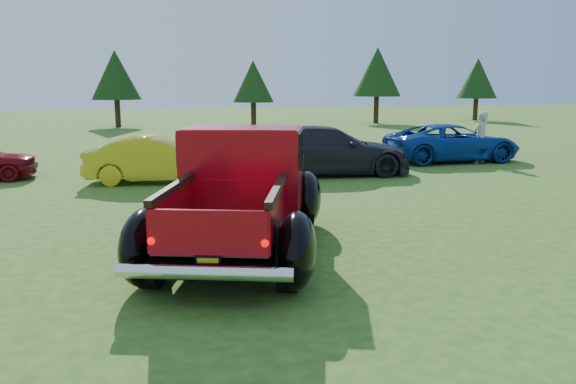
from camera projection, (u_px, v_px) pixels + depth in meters
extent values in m
plane|color=#2F5418|center=(304.00, 260.00, 8.92)|extent=(120.00, 120.00, 0.00)
cylinder|color=#332114|center=(118.00, 113.00, 37.16)|extent=(0.36, 0.36, 1.80)
cone|color=black|center=(116.00, 75.00, 36.69)|extent=(3.20, 3.20, 3.20)
cylinder|color=#332114|center=(254.00, 114.00, 38.71)|extent=(0.36, 0.36, 1.58)
cone|color=black|center=(253.00, 81.00, 38.30)|extent=(2.82, 2.82, 2.82)
cylinder|color=#332114|center=(376.00, 110.00, 40.68)|extent=(0.36, 0.36, 1.94)
cone|color=black|center=(377.00, 72.00, 40.17)|extent=(3.46, 3.46, 3.46)
cylinder|color=#332114|center=(475.00, 109.00, 44.11)|extent=(0.36, 0.36, 1.73)
cone|color=black|center=(477.00, 78.00, 43.66)|extent=(3.07, 3.07, 3.07)
cylinder|color=black|center=(152.00, 256.00, 7.66)|extent=(0.55, 0.92, 0.88)
cylinder|color=black|center=(288.00, 259.00, 7.52)|extent=(0.55, 0.92, 0.88)
cylinder|color=black|center=(207.00, 203.00, 11.10)|extent=(0.55, 0.92, 0.88)
cylinder|color=black|center=(301.00, 205.00, 10.97)|extent=(0.55, 0.92, 0.88)
cube|color=black|center=(240.00, 222.00, 9.36)|extent=(3.25, 5.37, 0.22)
cube|color=#9D0814|center=(254.00, 178.00, 11.05)|extent=(2.33, 2.20, 0.68)
cube|color=silver|center=(260.00, 172.00, 11.88)|extent=(1.67, 0.68, 0.55)
cube|color=#9D0814|center=(243.00, 170.00, 9.58)|extent=(2.27, 1.87, 1.43)
cube|color=black|center=(243.00, 147.00, 9.51)|extent=(2.28, 1.78, 0.55)
cube|color=#9D0814|center=(243.00, 130.00, 9.45)|extent=(2.15, 1.73, 0.09)
cube|color=brown|center=(225.00, 232.00, 7.98)|extent=(2.16, 2.58, 0.05)
cube|color=#9D0814|center=(173.00, 212.00, 7.98)|extent=(0.82, 2.08, 0.57)
cube|color=#9D0814|center=(277.00, 214.00, 7.87)|extent=(0.82, 2.08, 0.57)
cube|color=#9D0814|center=(237.00, 197.00, 9.00)|extent=(1.41, 0.57, 0.57)
cube|color=#9D0814|center=(208.00, 233.00, 6.85)|extent=(1.41, 0.58, 0.57)
cube|color=black|center=(172.00, 188.00, 7.91)|extent=(0.86, 2.09, 0.10)
cube|color=black|center=(277.00, 190.00, 7.81)|extent=(0.86, 2.09, 0.10)
ellipsoid|color=black|center=(144.00, 247.00, 7.64)|extent=(0.88, 1.27, 0.97)
ellipsoid|color=black|center=(296.00, 250.00, 7.49)|extent=(0.88, 1.27, 0.97)
ellipsoid|color=black|center=(202.00, 197.00, 11.09)|extent=(0.88, 1.27, 0.97)
ellipsoid|color=black|center=(307.00, 198.00, 10.93)|extent=(0.88, 1.27, 0.97)
cube|color=black|center=(178.00, 229.00, 9.40)|extent=(1.14, 2.28, 0.07)
cube|color=black|center=(303.00, 232.00, 9.25)|extent=(1.14, 2.28, 0.07)
cylinder|color=silver|center=(204.00, 273.00, 6.66)|extent=(2.07, 0.91, 0.18)
cube|color=black|center=(208.00, 262.00, 6.87)|extent=(0.31, 0.13, 0.16)
cube|color=gold|center=(208.00, 263.00, 6.86)|extent=(0.25, 0.10, 0.11)
sphere|color=#CC0505|center=(151.00, 241.00, 6.89)|extent=(0.10, 0.10, 0.10)
sphere|color=#CC0505|center=(265.00, 243.00, 6.78)|extent=(0.10, 0.10, 0.10)
imported|color=gold|center=(158.00, 160.00, 15.94)|extent=(4.18, 2.18, 1.31)
imported|color=black|center=(327.00, 150.00, 17.34)|extent=(5.42, 2.78, 1.51)
imported|color=#0D3893|center=(452.00, 143.00, 20.42)|extent=(4.94, 2.43, 1.35)
imported|color=#B3AA9B|center=(480.00, 138.00, 19.86)|extent=(0.78, 0.66, 1.83)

